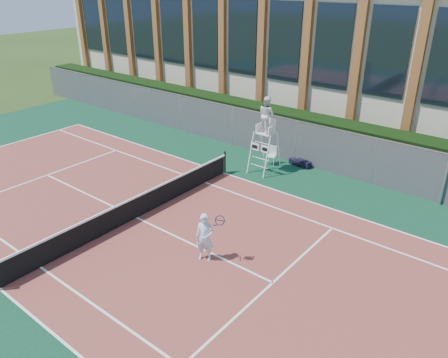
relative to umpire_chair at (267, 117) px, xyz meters
The scene contains 12 objects.
ground 7.68m from the umpire_chair, 100.76° to the right, with size 120.00×120.00×0.00m, color #233814.
apron 6.77m from the umpire_chair, 102.48° to the right, with size 36.00×20.00×0.01m, color #0C371E.
tennis_court 7.67m from the umpire_chair, 100.76° to the right, with size 23.77×10.97×0.02m, color brown.
tennis_net 7.50m from the umpire_chair, 100.76° to the right, with size 0.10×11.30×1.10m.
fence 2.74m from the umpire_chair, 127.44° to the left, with size 40.00×0.06×2.20m, color #595E60, non-canonical shape.
hedge 3.62m from the umpire_chair, 114.42° to the left, with size 40.00×1.40×2.20m, color black.
building 11.07m from the umpire_chair, 97.01° to the left, with size 45.00×10.60×8.22m.
umpire_chair is the anchor object (origin of this frame).
plastic_chair 2.34m from the umpire_chair, 100.65° to the left, with size 0.55×0.55×0.94m.
sports_bag_near 3.25m from the umpire_chair, 50.30° to the left, with size 0.77×0.31×0.33m, color black.
sports_bag_far 3.13m from the umpire_chair, 61.66° to the left, with size 0.65×0.28×0.26m, color black.
tennis_player 8.08m from the umpire_chair, 70.69° to the right, with size 1.02×0.76×1.73m.
Camera 1 is at (12.04, -9.47, 8.77)m, focal length 35.00 mm.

